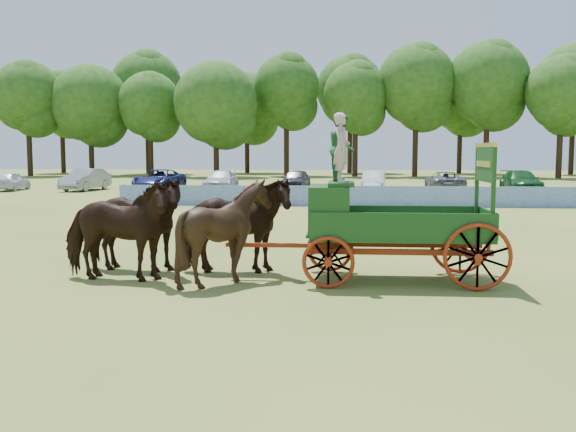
{
  "coord_description": "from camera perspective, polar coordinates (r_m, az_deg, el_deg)",
  "views": [
    {
      "loc": [
        -2.35,
        -14.82,
        2.83
      ],
      "look_at": [
        -3.6,
        0.14,
        1.3
      ],
      "focal_mm": 40.0,
      "sensor_mm": 36.0,
      "label": 1
    }
  ],
  "objects": [
    {
      "name": "horse_lead_left",
      "position": [
        14.36,
        -15.03,
        -1.25
      ],
      "size": [
        2.72,
        1.41,
        2.22
      ],
      "primitive_type": "imported",
      "rotation": [
        0.0,
        0.0,
        1.49
      ],
      "color": "black",
      "rests_on": "ground"
    },
    {
      "name": "ground",
      "position": [
        15.27,
        13.61,
        -5.03
      ],
      "size": [
        160.0,
        160.0,
        0.0
      ],
      "primitive_type": "plane",
      "color": "olive",
      "rests_on": "ground"
    },
    {
      "name": "farm_dray",
      "position": [
        14.04,
        6.88,
        0.7
      ],
      "size": [
        6.0,
        2.0,
        3.63
      ],
      "color": "#AA2D11",
      "rests_on": "ground"
    },
    {
      "name": "parked_cars",
      "position": [
        45.11,
        4.33,
        3.14
      ],
      "size": [
        48.01,
        5.96,
        1.65
      ],
      "color": "silver",
      "rests_on": "ground"
    },
    {
      "name": "horse_lead_right",
      "position": [
        15.39,
        -13.64,
        -0.75
      ],
      "size": [
        2.76,
        1.5,
        2.22
      ],
      "primitive_type": "imported",
      "rotation": [
        0.0,
        0.0,
        1.46
      ],
      "color": "black",
      "rests_on": "ground"
    },
    {
      "name": "horse_wheel_left",
      "position": [
        13.74,
        -5.56,
        -1.38
      ],
      "size": [
        2.23,
        2.03,
        2.23
      ],
      "primitive_type": "imported",
      "rotation": [
        0.0,
        0.0,
        1.69
      ],
      "color": "black",
      "rests_on": "ground"
    },
    {
      "name": "horse_wheel_right",
      "position": [
        14.81,
        -4.8,
        -0.86
      ],
      "size": [
        2.71,
        1.39,
        2.22
      ],
      "primitive_type": "imported",
      "rotation": [
        0.0,
        0.0,
        1.64
      ],
      "color": "black",
      "rests_on": "ground"
    },
    {
      "name": "treeline",
      "position": [
        74.84,
        3.45,
        10.84
      ],
      "size": [
        86.98,
        22.84,
        15.45
      ],
      "color": "#382314",
      "rests_on": "ground"
    },
    {
      "name": "sponsor_banner",
      "position": [
        32.93,
        7.13,
        1.76
      ],
      "size": [
        26.0,
        0.08,
        1.05
      ],
      "primitive_type": "cube",
      "color": "#1B4396",
      "rests_on": "ground"
    }
  ]
}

